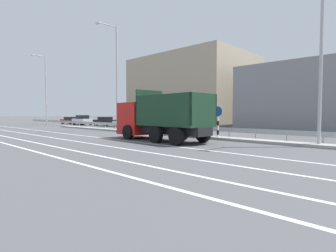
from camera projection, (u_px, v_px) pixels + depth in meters
ground_plane at (146, 137)px, 20.66m from camera, size 320.00×320.00×0.00m
lane_strip_0 at (142, 143)px, 16.64m from camera, size 69.55×0.16×0.01m
lane_strip_1 at (109, 146)px, 14.82m from camera, size 69.55×0.16×0.01m
lane_strip_2 at (72, 150)px, 13.24m from camera, size 69.55×0.16×0.01m
lane_strip_3 at (42, 153)px, 12.18m from camera, size 69.55×0.16×0.01m
median_island at (167, 134)px, 22.35m from camera, size 38.25×1.10×0.18m
median_guardrail at (177, 128)px, 23.34m from camera, size 69.55×0.09×0.78m
dump_truck at (152, 121)px, 18.66m from camera, size 7.72×3.09×3.52m
median_road_sign at (218, 122)px, 18.79m from camera, size 0.76×0.16×2.38m
street_lamp_0 at (45, 88)px, 39.62m from camera, size 0.71×2.10×10.56m
street_lamp_1 at (116, 74)px, 26.71m from camera, size 0.71×2.28×10.76m
street_lamp_2 at (320, 50)px, 14.17m from camera, size 0.71×2.05×9.63m
parked_car_0 at (71, 120)px, 45.56m from camera, size 4.39×2.08×1.23m
parked_car_1 at (82, 120)px, 41.62m from camera, size 4.34×2.00×1.57m
parked_car_2 at (106, 121)px, 38.10m from camera, size 4.05×2.00×1.35m
parked_car_3 at (129, 122)px, 34.44m from camera, size 4.90×2.16×1.34m
background_building_0 at (193, 91)px, 48.01m from camera, size 19.92×15.44×11.79m
background_building_1 at (335, 97)px, 30.93m from camera, size 19.88×12.80×7.69m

